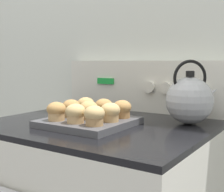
{
  "coord_description": "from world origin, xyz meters",
  "views": [
    {
      "loc": [
        0.63,
        -0.55,
        1.13
      ],
      "look_at": [
        0.06,
        0.32,
        1.01
      ],
      "focal_mm": 50.0,
      "sensor_mm": 36.0,
      "label": 1
    }
  ],
  "objects_px": {
    "muffin_r0_c1": "(75,113)",
    "tea_kettle": "(190,100)",
    "muffin_r1_c2": "(110,112)",
    "muffin_r0_c0": "(56,111)",
    "muffin_r2_c1": "(104,107)",
    "muffin_r2_c2": "(122,109)",
    "muffin_r2_c0": "(86,106)",
    "muffin_r1_c0": "(71,108)",
    "muffin_r0_c2": "(94,116)",
    "muffin_r1_c1": "(89,110)",
    "muffin_pan": "(90,122)"
  },
  "relations": [
    {
      "from": "muffin_r2_c1",
      "to": "muffin_r2_c2",
      "type": "relative_size",
      "value": 1.0
    },
    {
      "from": "muffin_r0_c1",
      "to": "muffin_r1_c0",
      "type": "height_order",
      "value": "same"
    },
    {
      "from": "muffin_r1_c0",
      "to": "muffin_r2_c1",
      "type": "height_order",
      "value": "same"
    },
    {
      "from": "muffin_r2_c0",
      "to": "muffin_r2_c1",
      "type": "height_order",
      "value": "same"
    },
    {
      "from": "muffin_r0_c2",
      "to": "muffin_r2_c0",
      "type": "distance_m",
      "value": 0.22
    },
    {
      "from": "muffin_r2_c2",
      "to": "muffin_r2_c0",
      "type": "bearing_deg",
      "value": -179.55
    },
    {
      "from": "muffin_r1_c2",
      "to": "tea_kettle",
      "type": "distance_m",
      "value": 0.28
    },
    {
      "from": "muffin_r0_c0",
      "to": "muffin_r1_c2",
      "type": "distance_m",
      "value": 0.18
    },
    {
      "from": "muffin_r2_c2",
      "to": "tea_kettle",
      "type": "bearing_deg",
      "value": 34.33
    },
    {
      "from": "muffin_r1_c0",
      "to": "muffin_r2_c0",
      "type": "bearing_deg",
      "value": 89.25
    },
    {
      "from": "muffin_r1_c1",
      "to": "muffin_r2_c2",
      "type": "height_order",
      "value": "same"
    },
    {
      "from": "muffin_r2_c0",
      "to": "muffin_r0_c2",
      "type": "bearing_deg",
      "value": -45.11
    },
    {
      "from": "muffin_r1_c2",
      "to": "muffin_r1_c1",
      "type": "bearing_deg",
      "value": -177.65
    },
    {
      "from": "muffin_r2_c0",
      "to": "muffin_r2_c1",
      "type": "xyz_separation_m",
      "value": [
        0.08,
        0.0,
        0.0
      ]
    },
    {
      "from": "muffin_r0_c2",
      "to": "muffin_r1_c1",
      "type": "xyz_separation_m",
      "value": [
        -0.08,
        0.08,
        0.0
      ]
    },
    {
      "from": "muffin_r2_c0",
      "to": "muffin_r0_c1",
      "type": "bearing_deg",
      "value": -62.31
    },
    {
      "from": "muffin_r1_c1",
      "to": "muffin_r2_c1",
      "type": "bearing_deg",
      "value": 88.45
    },
    {
      "from": "muffin_r0_c0",
      "to": "muffin_pan",
      "type": "bearing_deg",
      "value": 45.13
    },
    {
      "from": "muffin_r0_c1",
      "to": "tea_kettle",
      "type": "relative_size",
      "value": 0.29
    },
    {
      "from": "muffin_r1_c0",
      "to": "muffin_r2_c1",
      "type": "bearing_deg",
      "value": 44.42
    },
    {
      "from": "muffin_r1_c0",
      "to": "muffin_r2_c2",
      "type": "height_order",
      "value": "same"
    },
    {
      "from": "muffin_r1_c1",
      "to": "tea_kettle",
      "type": "relative_size",
      "value": 0.29
    },
    {
      "from": "muffin_r1_c0",
      "to": "muffin_r1_c1",
      "type": "xyz_separation_m",
      "value": [
        0.08,
        0.0,
        0.0
      ]
    },
    {
      "from": "muffin_r1_c2",
      "to": "muffin_r0_c2",
      "type": "bearing_deg",
      "value": -93.24
    },
    {
      "from": "muffin_r1_c2",
      "to": "muffin_r2_c0",
      "type": "bearing_deg",
      "value": 154.5
    },
    {
      "from": "muffin_r2_c1",
      "to": "muffin_r2_c2",
      "type": "height_order",
      "value": "same"
    },
    {
      "from": "muffin_r1_c2",
      "to": "muffin_r0_c0",
      "type": "bearing_deg",
      "value": -152.9
    },
    {
      "from": "muffin_r2_c0",
      "to": "tea_kettle",
      "type": "bearing_deg",
      "value": 20.76
    },
    {
      "from": "muffin_r1_c0",
      "to": "muffin_r1_c2",
      "type": "xyz_separation_m",
      "value": [
        0.16,
        0.0,
        0.0
      ]
    },
    {
      "from": "muffin_r0_c0",
      "to": "muffin_r0_c2",
      "type": "xyz_separation_m",
      "value": [
        0.15,
        0.0,
        0.0
      ]
    },
    {
      "from": "muffin_r0_c0",
      "to": "muffin_r1_c2",
      "type": "height_order",
      "value": "same"
    },
    {
      "from": "muffin_r0_c1",
      "to": "muffin_r2_c2",
      "type": "xyz_separation_m",
      "value": [
        0.07,
        0.16,
        0.0
      ]
    },
    {
      "from": "muffin_r0_c2",
      "to": "muffin_r2_c1",
      "type": "xyz_separation_m",
      "value": [
        -0.07,
        0.16,
        0.0
      ]
    },
    {
      "from": "muffin_pan",
      "to": "muffin_r0_c0",
      "type": "relative_size",
      "value": 4.32
    },
    {
      "from": "muffin_r0_c1",
      "to": "muffin_r2_c0",
      "type": "relative_size",
      "value": 1.0
    },
    {
      "from": "muffin_pan",
      "to": "muffin_r1_c0",
      "type": "height_order",
      "value": "muffin_r1_c0"
    },
    {
      "from": "muffin_pan",
      "to": "muffin_r0_c1",
      "type": "height_order",
      "value": "muffin_r0_c1"
    },
    {
      "from": "muffin_r1_c2",
      "to": "tea_kettle",
      "type": "height_order",
      "value": "tea_kettle"
    },
    {
      "from": "tea_kettle",
      "to": "muffin_r2_c1",
      "type": "bearing_deg",
      "value": -153.79
    },
    {
      "from": "muffin_r0_c2",
      "to": "tea_kettle",
      "type": "height_order",
      "value": "tea_kettle"
    },
    {
      "from": "muffin_r1_c1",
      "to": "muffin_pan",
      "type": "bearing_deg",
      "value": 23.06
    },
    {
      "from": "muffin_r0_c1",
      "to": "muffin_r2_c1",
      "type": "xyz_separation_m",
      "value": [
        -0.0,
        0.16,
        0.0
      ]
    },
    {
      "from": "muffin_r1_c2",
      "to": "muffin_r2_c2",
      "type": "height_order",
      "value": "same"
    },
    {
      "from": "muffin_r0_c0",
      "to": "muffin_r2_c1",
      "type": "distance_m",
      "value": 0.18
    },
    {
      "from": "muffin_r2_c0",
      "to": "muffin_r2_c2",
      "type": "bearing_deg",
      "value": 0.45
    },
    {
      "from": "muffin_r0_c2",
      "to": "muffin_r1_c2",
      "type": "relative_size",
      "value": 1.0
    },
    {
      "from": "muffin_r1_c2",
      "to": "muffin_r2_c1",
      "type": "relative_size",
      "value": 1.0
    },
    {
      "from": "muffin_r0_c2",
      "to": "muffin_r1_c0",
      "type": "xyz_separation_m",
      "value": [
        -0.16,
        0.08,
        0.0
      ]
    },
    {
      "from": "muffin_r0_c1",
      "to": "muffin_r1_c0",
      "type": "distance_m",
      "value": 0.11
    },
    {
      "from": "muffin_r0_c0",
      "to": "muffin_r0_c1",
      "type": "bearing_deg",
      "value": 0.35
    }
  ]
}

